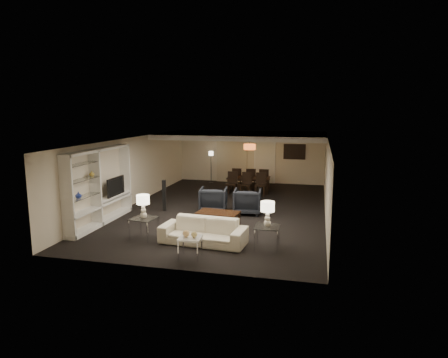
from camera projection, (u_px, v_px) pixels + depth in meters
name	position (u px, v px, depth m)	size (l,w,h in m)	color
floor	(224.00, 209.00, 14.21)	(11.00, 11.00, 0.00)	black
ceiling	(224.00, 139.00, 13.78)	(7.00, 11.00, 0.02)	silver
wall_back	(250.00, 157.00, 19.26)	(7.00, 0.02, 2.50)	beige
wall_front	(166.00, 215.00, 8.73)	(7.00, 0.02, 2.50)	beige
wall_left	(132.00, 171.00, 14.79)	(0.02, 11.00, 2.50)	beige
wall_right	(327.00, 179.00, 13.20)	(0.02, 11.00, 2.50)	beige
ceiling_soffit	(243.00, 136.00, 17.15)	(7.00, 4.00, 0.20)	silver
curtains	(232.00, 157.00, 19.40)	(1.50, 0.12, 2.40)	beige
door	(265.00, 161.00, 19.11)	(0.90, 0.05, 2.10)	silver
painting	(295.00, 152.00, 18.69)	(0.95, 0.04, 0.65)	#142D38
media_unit	(100.00, 187.00, 12.27)	(0.38, 3.40, 2.35)	white
pendant_light	(250.00, 147.00, 17.16)	(0.52, 0.52, 0.24)	#D8591E
sofa	(203.00, 231.00, 10.58)	(2.28, 0.89, 0.67)	beige
coffee_table	(218.00, 219.00, 12.13)	(1.25, 0.73, 0.45)	black
armchair_left	(213.00, 200.00, 13.86)	(0.91, 0.93, 0.85)	black
armchair_right	(247.00, 201.00, 13.59)	(0.91, 0.93, 0.85)	black
side_table_left	(144.00, 228.00, 10.98)	(0.63, 0.63, 0.58)	white
side_table_right	(267.00, 237.00, 10.20)	(0.63, 0.63, 0.58)	silver
table_lamp_left	(143.00, 207.00, 10.87)	(0.35, 0.35, 0.65)	beige
table_lamp_right	(267.00, 214.00, 10.09)	(0.35, 0.35, 0.65)	#EFE2CA
marble_table	(190.00, 248.00, 9.54)	(0.52, 0.52, 0.52)	white
gold_gourd_a	(186.00, 233.00, 9.50)	(0.17, 0.17, 0.17)	#E7B97A
gold_gourd_b	(194.00, 235.00, 9.46)	(0.15, 0.15, 0.15)	#E0C776
television	(113.00, 186.00, 12.98)	(0.14, 1.04, 0.60)	black
vase_blue	(78.00, 195.00, 11.18)	(0.18, 0.18, 0.18)	#24379D
vase_amber	(92.00, 174.00, 11.80)	(0.15, 0.15, 0.16)	gold
floor_speaker	(164.00, 195.00, 13.95)	(0.12, 0.12, 1.09)	black
dining_table	(248.00, 185.00, 17.08)	(1.81, 1.01, 0.64)	black
chair_nl	(232.00, 183.00, 16.57)	(0.44, 0.44, 0.95)	black
chair_nm	(246.00, 184.00, 16.43)	(0.44, 0.44, 0.95)	black
chair_nr	(260.00, 185.00, 16.29)	(0.44, 0.44, 0.95)	black
chair_fl	(238.00, 178.00, 17.81)	(0.44, 0.44, 0.95)	black
chair_fm	(251.00, 179.00, 17.67)	(0.44, 0.44, 0.95)	black
chair_fr	(264.00, 179.00, 17.54)	(0.44, 0.44, 0.95)	black
floor_lamp	(211.00, 167.00, 19.17)	(0.22, 0.22, 1.53)	black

